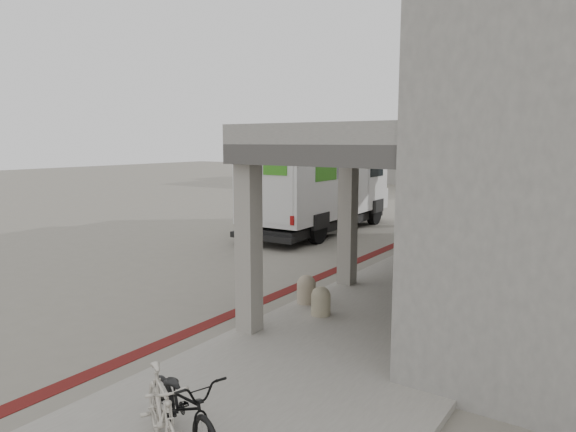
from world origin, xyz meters
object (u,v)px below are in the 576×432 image
Objects in this scene: bench at (430,294)px; bicycle_cream at (162,413)px; fedex_truck at (320,184)px; utility_cabinet at (498,255)px; bicycle_black at (184,406)px.

bicycle_cream is (-0.76, -6.98, 0.21)m from bench.
utility_cabinet is (7.75, -3.23, -1.39)m from fedex_truck.
fedex_truck is at bearing 149.02° from bench.
bench is 1.06× the size of bicycle_cream.
bicycle_black is at bearing -81.27° from bench.
fedex_truck is 15.63m from bicycle_black.
bicycle_black reaches higher than utility_cabinet.
fedex_truck reaches higher than bicycle_cream.
utility_cabinet is 11.27m from bicycle_cream.
bicycle_black is 0.30m from bicycle_cream.
bicycle_cream is (-1.27, -11.20, 0.04)m from utility_cabinet.
bench is 6.72m from bicycle_black.
bicycle_cream reaches higher than bicycle_black.
utility_cabinet is 0.51× the size of bicycle_black.
fedex_truck is at bearing 55.02° from bicycle_cream.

